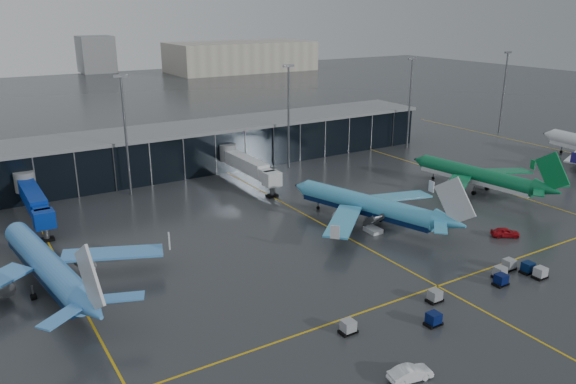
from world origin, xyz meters
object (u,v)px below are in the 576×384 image
airliner_klm_near (366,193)px  airliner_aer_lingus (476,166)px  service_van_white (410,373)px  baggage_carts (478,286)px  airliner_arkefly (44,249)px  mobile_airstair (373,228)px  service_van_red (505,232)px

airliner_klm_near → airliner_aer_lingus: size_ratio=1.03×
service_van_white → baggage_carts: bearing=-56.5°
airliner_arkefly → baggage_carts: bearing=-40.1°
airliner_klm_near → mobile_airstair: size_ratio=11.07×
airliner_aer_lingus → service_van_red: airliner_aer_lingus is taller
airliner_klm_near → service_van_red: 25.21m
service_van_red → service_van_white: bearing=150.1°
airliner_aer_lingus → mobile_airstair: 35.54m
airliner_klm_near → service_van_white: bearing=-140.0°
airliner_arkefly → mobile_airstair: airliner_arkefly is taller
baggage_carts → service_van_white: size_ratio=7.10×
service_van_red → mobile_airstair: bearing=86.7°
airliner_klm_near → service_van_red: (16.68, -18.21, -5.03)m
airliner_klm_near → airliner_aer_lingus: (32.87, 2.74, -0.17)m
airliner_klm_near → airliner_aer_lingus: bearing=-12.0°
airliner_klm_near → mobile_airstair: airliner_klm_near is taller
baggage_carts → service_van_red: baggage_carts is taller
airliner_arkefly → service_van_red: (71.58, -21.89, -5.28)m
airliner_aer_lingus → service_van_red: (-16.19, -20.95, -4.86)m
mobile_airstair → service_van_red: mobile_airstair is taller
airliner_klm_near → service_van_white: 46.91m
airliner_arkefly → service_van_red: bearing=-24.5°
airliner_aer_lingus → service_van_red: size_ratio=7.64×
mobile_airstair → airliner_klm_near: bearing=71.4°
airliner_klm_near → airliner_aer_lingus: airliner_klm_near is taller
airliner_aer_lingus → baggage_carts: 48.53m
airliner_klm_near → baggage_carts: 29.89m
service_van_white → airliner_klm_near: bearing=-23.3°
airliner_klm_near → service_van_white: airliner_klm_near is taller
airliner_arkefly → airliner_klm_near: bearing=-11.4°
airliner_arkefly → baggage_carts: 61.48m
baggage_carts → airliner_arkefly: bearing=147.5°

